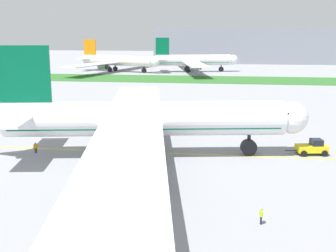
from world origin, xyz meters
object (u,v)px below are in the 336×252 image
at_px(airliner_foreground, 140,120).
at_px(parked_airliner_far_centre, 192,60).
at_px(ground_crew_marshaller_front, 261,214).
at_px(pushback_tug, 312,147).
at_px(ground_crew_wingwalker_starboard, 36,147).
at_px(service_truck_fuel_bowser, 15,90).
at_px(parked_airliner_far_left, 116,61).
at_px(ground_crew_wingwalker_port, 111,141).

distance_m(airliner_foreground, parked_airliner_far_centre, 126.68).
bearing_deg(ground_crew_marshaller_front, pushback_tug, 69.66).
distance_m(ground_crew_marshaller_front, parked_airliner_far_centre, 148.40).
distance_m(ground_crew_wingwalker_starboard, service_truck_fuel_bowser, 60.30).
xyz_separation_m(pushback_tug, ground_crew_wingwalker_starboard, (-40.29, -4.71, -0.04)).
xyz_separation_m(service_truck_fuel_bowser, parked_airliner_far_left, (10.44, 71.59, 2.97)).
distance_m(ground_crew_wingwalker_starboard, parked_airliner_far_left, 125.71).
bearing_deg(parked_airliner_far_centre, service_truck_fuel_bowser, -119.75).
bearing_deg(service_truck_fuel_bowser, ground_crew_wingwalker_port, -50.42).
bearing_deg(service_truck_fuel_bowser, parked_airliner_far_left, 81.71).
relative_size(ground_crew_marshaller_front, ground_crew_wingwalker_starboard, 0.99).
height_order(pushback_tug, ground_crew_wingwalker_port, pushback_tug).
xyz_separation_m(ground_crew_wingwalker_starboard, service_truck_fuel_bowser, (-29.44, 52.62, 0.58)).
bearing_deg(pushback_tug, service_truck_fuel_bowser, 145.50).
bearing_deg(service_truck_fuel_bowser, ground_crew_wingwalker_starboard, -60.78).
height_order(ground_crew_wingwalker_port, parked_airliner_far_left, parked_airliner_far_left).
distance_m(service_truck_fuel_bowser, parked_airliner_far_left, 72.41).
bearing_deg(ground_crew_marshaller_front, airliner_foreground, 126.89).
xyz_separation_m(pushback_tug, service_truck_fuel_bowser, (-69.72, 47.92, 0.54)).
bearing_deg(ground_crew_marshaller_front, ground_crew_wingwalker_starboard, 147.19).
bearing_deg(pushback_tug, airliner_foreground, -170.45).
bearing_deg(parked_airliner_far_left, service_truck_fuel_bowser, -98.29).
bearing_deg(parked_airliner_far_left, ground_crew_wingwalker_starboard, -81.30).
xyz_separation_m(ground_crew_marshaller_front, parked_airliner_far_left, (-50.11, 144.28, 3.57)).
height_order(ground_crew_wingwalker_port, ground_crew_wingwalker_starboard, ground_crew_wingwalker_starboard).
distance_m(pushback_tug, ground_crew_wingwalker_port, 30.12).
distance_m(airliner_foreground, parked_airliner_far_left, 128.42).
distance_m(ground_crew_marshaller_front, ground_crew_wingwalker_starboard, 37.01).
xyz_separation_m(service_truck_fuel_bowser, parked_airliner_far_centre, (42.62, 74.58, 3.28)).
bearing_deg(ground_crew_wingwalker_port, ground_crew_wingwalker_starboard, -155.10).
height_order(ground_crew_marshaller_front, service_truck_fuel_bowser, service_truck_fuel_bowser).
height_order(airliner_foreground, pushback_tug, airliner_foreground).
bearing_deg(airliner_foreground, pushback_tug, 9.55).
xyz_separation_m(parked_airliner_far_left, parked_airliner_far_centre, (32.19, 2.99, 0.31)).
xyz_separation_m(airliner_foreground, ground_crew_marshaller_front, (15.48, -20.62, -4.35)).
relative_size(ground_crew_wingwalker_port, ground_crew_wingwalker_starboard, 0.94).
bearing_deg(ground_crew_wingwalker_port, parked_airliner_far_left, 103.72).
bearing_deg(ground_crew_wingwalker_starboard, service_truck_fuel_bowser, 119.22).
xyz_separation_m(airliner_foreground, service_truck_fuel_bowser, (-45.07, 52.07, -3.76)).
height_order(service_truck_fuel_bowser, parked_airliner_far_centre, parked_airliner_far_centre).
relative_size(ground_crew_wingwalker_port, parked_airliner_far_centre, 0.03).
distance_m(ground_crew_marshaller_front, parked_airliner_far_left, 152.77).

